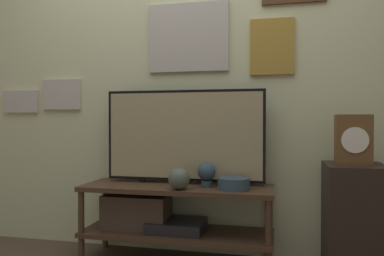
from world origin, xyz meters
TOP-DOWN VIEW (x-y plane):
  - wall_back at (0.00, 0.49)m, footprint 6.40×0.08m
  - media_console at (-0.10, 0.24)m, footprint 1.25×0.41m
  - television at (0.03, 0.33)m, footprint 1.08×0.05m
  - vase_round_glass at (0.05, 0.11)m, footprint 0.14×0.14m
  - vase_wide_bowl at (0.38, 0.19)m, footprint 0.20×0.20m
  - decorative_bust at (0.20, 0.23)m, footprint 0.12×0.12m
  - side_table at (1.09, 0.26)m, footprint 0.34×0.38m
  - mantel_clock at (1.07, 0.23)m, footprint 0.20×0.11m

SIDE VIEW (x-z plane):
  - media_console at x=-0.10m, z-range 0.06..0.57m
  - side_table at x=1.09m, z-range 0.00..0.67m
  - vase_wide_bowl at x=0.38m, z-range 0.50..0.58m
  - vase_round_glass at x=0.05m, z-range 0.50..0.64m
  - decorative_bust at x=0.20m, z-range 0.52..0.67m
  - mantel_clock at x=1.07m, z-range 0.67..0.96m
  - television at x=0.03m, z-range 0.51..1.14m
  - wall_back at x=0.00m, z-range 0.00..2.70m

